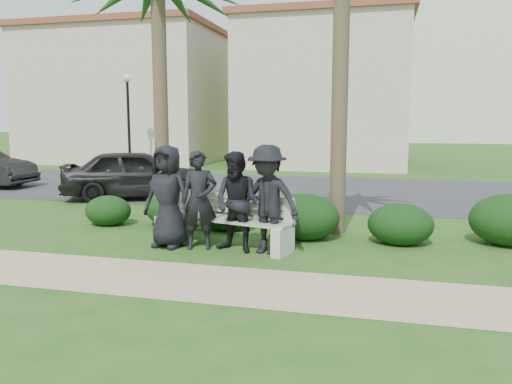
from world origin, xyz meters
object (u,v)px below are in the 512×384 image
man_d (267,200)px  street_lamp (128,105)px  man_a (168,196)px  car_a (138,174)px  park_bench (223,223)px  man_c (237,202)px  man_b (199,200)px

man_d → street_lamp: bearing=141.6°
man_a → car_a: size_ratio=0.43×
car_a → man_d: bearing=-158.3°
man_a → car_a: (-3.21, 5.04, -0.20)m
park_bench → man_c: bearing=-27.5°
man_b → car_a: size_ratio=0.41×
street_lamp → man_a: size_ratio=2.34×
man_c → man_b: bearing=-167.6°
man_c → man_d: (0.52, 0.03, 0.06)m
park_bench → man_d: size_ratio=1.48×
man_b → man_c: size_ratio=1.00×
man_c → car_a: (-4.51, 5.08, -0.15)m
man_a → man_d: size_ratio=0.99×
park_bench → street_lamp: bearing=138.8°
street_lamp → man_b: (7.82, -12.04, -2.07)m
man_a → park_bench: bearing=29.1°
man_b → car_a: bearing=108.1°
man_c → man_d: bearing=18.9°
man_a → man_c: 1.30m
man_d → man_c: bearing=-161.9°
man_b → street_lamp: bearing=104.0°
park_bench → man_b: bearing=-124.2°
man_a → car_a: bearing=133.5°
man_a → man_b: man_a is taller
man_b → man_d: man_d is taller
man_c → man_a: bearing=-165.9°
car_a → man_a: bearing=-170.8°
man_a → man_d: 1.83m
street_lamp → man_a: (7.22, -12.04, -2.03)m
park_bench → man_a: man_a is taller
man_a → man_d: bearing=11.0°
man_a → man_b: (0.59, 0.00, -0.04)m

